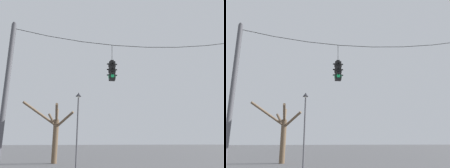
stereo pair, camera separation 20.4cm
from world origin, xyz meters
The scene contains 5 objects.
utility_pole_left centered at (-6.67, -0.05, 4.20)m, with size 0.26×0.26×8.42m.
span_wire centered at (0.00, -0.05, 7.57)m, with size 13.35×0.03×0.71m.
traffic_light_near_left_pole centered at (-1.12, -0.05, 5.77)m, with size 0.58×0.58×2.14m.
street_lamp centered at (-3.04, 4.71, 3.76)m, with size 0.42×0.74×5.44m.
bare_tree centered at (-5.16, 8.87, 2.82)m, with size 4.35×4.89×5.18m.
Camera 1 is at (-2.71, -11.71, 1.93)m, focal length 35.00 mm.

